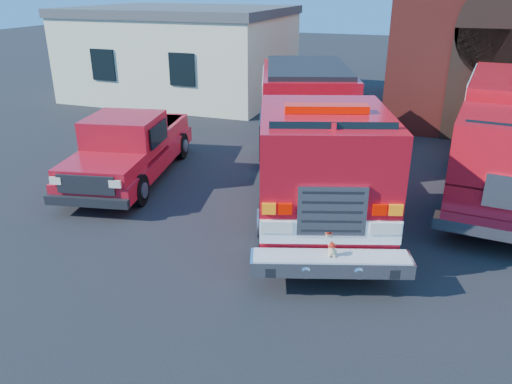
% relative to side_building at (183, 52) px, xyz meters
% --- Properties ---
extents(ground, '(100.00, 100.00, 0.00)m').
position_rel_side_building_xyz_m(ground, '(9.00, -13.00, -2.20)').
color(ground, black).
rests_on(ground, ground).
extents(side_building, '(10.20, 8.20, 4.35)m').
position_rel_side_building_xyz_m(side_building, '(0.00, 0.00, 0.00)').
color(side_building, beige).
rests_on(side_building, ground).
extents(fire_engine, '(5.86, 10.55, 3.14)m').
position_rel_side_building_xyz_m(fire_engine, '(9.31, -10.58, -0.58)').
color(fire_engine, black).
rests_on(fire_engine, ground).
extents(pickup_truck, '(3.26, 6.27, 1.95)m').
position_rel_side_building_xyz_m(pickup_truck, '(4.07, -11.43, -1.28)').
color(pickup_truck, black).
rests_on(pickup_truck, ground).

